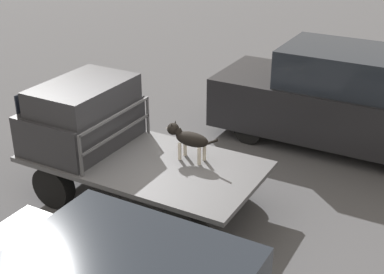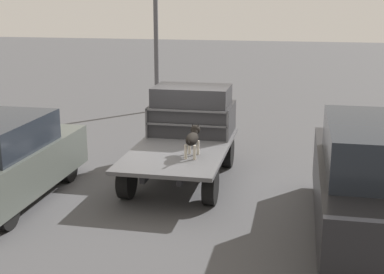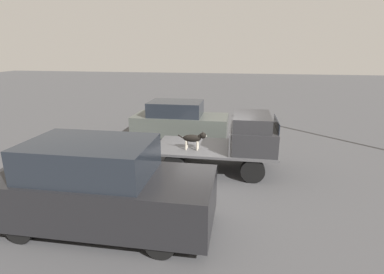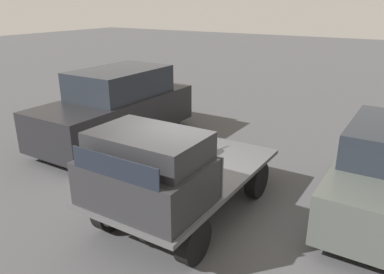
{
  "view_description": "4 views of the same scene",
  "coord_description": "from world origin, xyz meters",
  "px_view_note": "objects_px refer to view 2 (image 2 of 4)",
  "views": [
    {
      "loc": [
        -4.57,
        6.53,
        4.94
      ],
      "look_at": [
        -0.73,
        -0.39,
        1.22
      ],
      "focal_mm": 50.0,
      "sensor_mm": 36.0,
      "label": 1
    },
    {
      "loc": [
        -11.06,
        -2.49,
        3.99
      ],
      "look_at": [
        -0.73,
        -0.39,
        1.22
      ],
      "focal_mm": 50.0,
      "sensor_mm": 36.0,
      "label": 2
    },
    {
      "loc": [
        0.77,
        -9.57,
        4.01
      ],
      "look_at": [
        -0.73,
        -0.39,
        1.22
      ],
      "focal_mm": 28.0,
      "sensor_mm": 36.0,
      "label": 3
    },
    {
      "loc": [
        5.37,
        3.42,
        3.83
      ],
      "look_at": [
        -0.73,
        -0.39,
        1.22
      ],
      "focal_mm": 35.0,
      "sensor_mm": 36.0,
      "label": 4
    }
  ],
  "objects_px": {
    "flatbed_truck": "(181,155)",
    "parked_pickup_far": "(379,183)",
    "dog": "(193,138)",
    "parked_sedan": "(3,160)"
  },
  "relations": [
    {
      "from": "flatbed_truck",
      "to": "parked_pickup_far",
      "type": "relative_size",
      "value": 0.81
    },
    {
      "from": "dog",
      "to": "parked_pickup_far",
      "type": "relative_size",
      "value": 0.2
    },
    {
      "from": "dog",
      "to": "parked_sedan",
      "type": "height_order",
      "value": "parked_sedan"
    },
    {
      "from": "flatbed_truck",
      "to": "parked_sedan",
      "type": "distance_m",
      "value": 3.74
    },
    {
      "from": "parked_sedan",
      "to": "dog",
      "type": "bearing_deg",
      "value": -76.31
    },
    {
      "from": "dog",
      "to": "parked_pickup_far",
      "type": "xyz_separation_m",
      "value": [
        -1.6,
        -3.47,
        -0.18
      ]
    },
    {
      "from": "dog",
      "to": "parked_sedan",
      "type": "xyz_separation_m",
      "value": [
        -1.25,
        3.6,
        -0.32
      ]
    },
    {
      "from": "flatbed_truck",
      "to": "parked_pickup_far",
      "type": "height_order",
      "value": "parked_pickup_far"
    },
    {
      "from": "flatbed_truck",
      "to": "parked_pickup_far",
      "type": "distance_m",
      "value": 4.48
    },
    {
      "from": "dog",
      "to": "flatbed_truck",
      "type": "bearing_deg",
      "value": 48.06
    }
  ]
}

